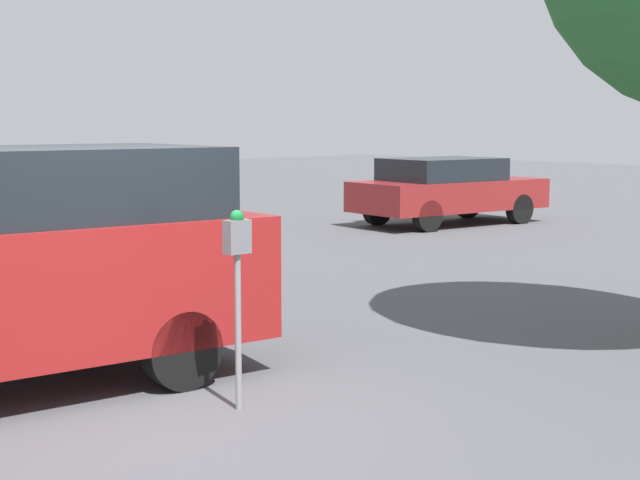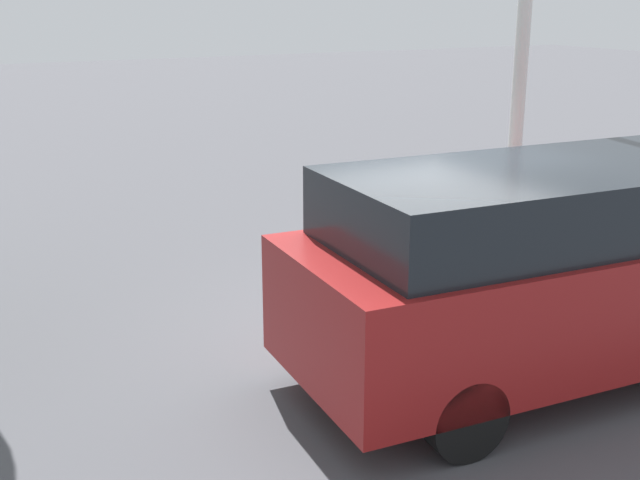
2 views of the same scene
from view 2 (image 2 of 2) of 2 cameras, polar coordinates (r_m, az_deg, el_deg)
ground_plane at (r=8.42m, az=5.64°, el=-7.25°), size 80.00×80.00×0.00m
parking_meter_near at (r=8.09m, az=-0.04°, el=0.54°), size 0.20×0.12×1.57m
lamp_post at (r=10.63m, az=13.97°, el=10.35°), size 0.44×0.44×6.37m
parked_van at (r=7.59m, az=16.17°, el=-1.69°), size 5.06×2.27×2.02m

